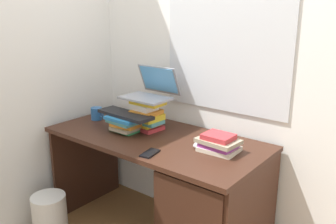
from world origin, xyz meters
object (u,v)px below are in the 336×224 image
(book_stack_side, at_px, (219,143))
(laptop, at_px, (151,90))
(book_stack_tall, at_px, (146,115))
(mug, at_px, (97,114))
(computer_mouse, at_px, (199,144))
(cell_phone, at_px, (150,153))
(book_stack_keyboard_riser, at_px, (126,123))
(wastebasket, at_px, (50,217))
(desk, at_px, (199,201))
(keyboard, at_px, (125,114))

(book_stack_side, bearing_deg, laptop, 170.73)
(book_stack_tall, distance_m, mug, 0.45)
(computer_mouse, bearing_deg, cell_phone, -121.94)
(book_stack_keyboard_riser, height_order, mug, book_stack_keyboard_riser)
(laptop, bearing_deg, wastebasket, -123.34)
(book_stack_tall, xyz_separation_m, wastebasket, (-0.41, -0.56, -0.68))
(wastebasket, bearing_deg, desk, 26.17)
(book_stack_side, distance_m, laptop, 0.65)
(book_stack_tall, xyz_separation_m, book_stack_side, (0.60, -0.04, -0.05))
(cell_phone, bearing_deg, book_stack_side, 33.92)
(desk, bearing_deg, cell_phone, -132.93)
(book_stack_tall, bearing_deg, laptop, 92.29)
(keyboard, distance_m, cell_phone, 0.45)
(book_stack_keyboard_riser, distance_m, mug, 0.37)
(cell_phone, bearing_deg, laptop, 119.16)
(computer_mouse, bearing_deg, book_stack_keyboard_riser, -172.43)
(book_stack_tall, bearing_deg, mug, -171.27)
(book_stack_tall, relative_size, keyboard, 0.58)
(laptop, distance_m, computer_mouse, 0.56)
(book_stack_side, relative_size, wastebasket, 0.79)
(book_stack_keyboard_riser, height_order, keyboard, keyboard)
(mug, xyz_separation_m, cell_phone, (0.75, -0.26, -0.04))
(book_stack_keyboard_riser, xyz_separation_m, mug, (-0.37, 0.06, -0.02))
(book_stack_keyboard_riser, relative_size, cell_phone, 1.74)
(book_stack_side, height_order, computer_mouse, book_stack_side)
(book_stack_keyboard_riser, height_order, book_stack_side, book_stack_keyboard_riser)
(book_stack_tall, relative_size, wastebasket, 0.77)
(laptop, xyz_separation_m, cell_phone, (0.32, -0.38, -0.26))
(keyboard, relative_size, wastebasket, 1.33)
(book_stack_side, xyz_separation_m, keyboard, (-0.68, -0.09, 0.07))
(mug, bearing_deg, keyboard, -9.46)
(cell_phone, xyz_separation_m, wastebasket, (-0.72, -0.24, -0.58))
(book_stack_keyboard_riser, xyz_separation_m, wastebasket, (-0.34, -0.43, -0.64))
(book_stack_tall, xyz_separation_m, book_stack_keyboard_riser, (-0.07, -0.13, -0.04))
(cell_phone, bearing_deg, keyboard, 142.72)
(desk, relative_size, mug, 12.09)
(mug, height_order, cell_phone, mug)
(book_stack_tall, relative_size, laptop, 0.74)
(keyboard, xyz_separation_m, cell_phone, (0.39, -0.20, -0.12))
(book_stack_keyboard_riser, relative_size, book_stack_side, 0.95)
(book_stack_tall, bearing_deg, computer_mouse, -6.85)
(wastebasket, bearing_deg, computer_mouse, 29.47)
(book_stack_side, height_order, keyboard, keyboard)
(keyboard, xyz_separation_m, wastebasket, (-0.34, -0.43, -0.70))
(laptop, height_order, cell_phone, laptop)
(book_stack_tall, distance_m, cell_phone, 0.46)
(wastebasket, bearing_deg, book_stack_side, 27.18)
(book_stack_keyboard_riser, bearing_deg, mug, 170.18)
(mug, relative_size, cell_phone, 0.89)
(book_stack_side, bearing_deg, desk, -142.83)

